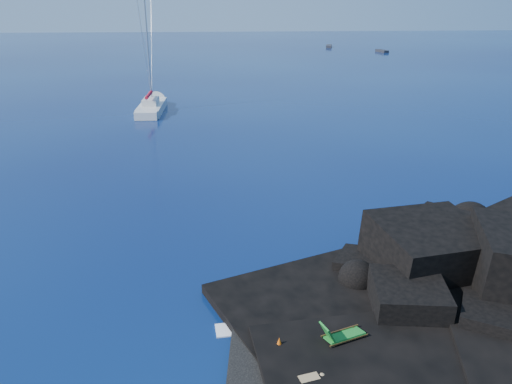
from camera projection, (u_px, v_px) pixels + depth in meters
The scene contains 10 objects.
ground at pixel (223, 377), 18.30m from camera, with size 400.00×400.00×0.00m, color #030735.
beach at pixel (340, 361), 19.10m from camera, with size 8.50×6.00×0.70m, color black.
surf_foam at pixel (328, 295), 23.32m from camera, with size 10.00×8.00×0.06m, color white, non-canonical shape.
sailboat at pixel (152, 111), 61.10m from camera, with size 2.76×13.17×13.81m, color silver, non-canonical shape.
deck_chair at pixel (345, 330), 19.31m from camera, with size 1.79×0.78×1.23m, color #1A7526, non-canonical shape.
towel at pixel (309, 383), 17.47m from camera, with size 2.12×1.00×0.06m, color white.
sunbather at pixel (309, 380), 17.42m from camera, with size 2.00×0.49×0.27m, color tan, non-canonical shape.
marker_cone at pixel (279, 344), 19.08m from camera, with size 0.36×0.36×0.56m, color #D7540B.
distant_boat_a at pixel (329, 47), 139.96m from camera, with size 1.51×4.85×0.65m, color #29282E.
distant_boat_b at pixel (382, 52), 127.46m from camera, with size 1.38×4.43×0.59m, color black.
Camera 1 is at (0.03, -14.63, 12.98)m, focal length 35.00 mm.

